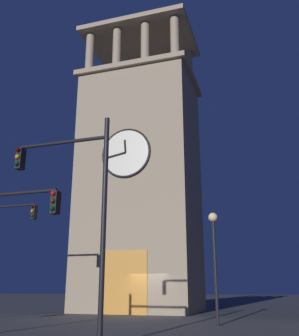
# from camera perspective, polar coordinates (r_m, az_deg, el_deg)

# --- Properties ---
(ground_plane) EXTENTS (200.00, 200.00, 0.00)m
(ground_plane) POSITION_cam_1_polar(r_m,az_deg,el_deg) (25.76, -0.26, -20.61)
(ground_plane) COLOR #424247
(clocktower) EXTENTS (9.02, 6.84, 25.02)m
(clocktower) POSITION_cam_1_polar(r_m,az_deg,el_deg) (30.54, -1.35, -1.84)
(clocktower) COLOR gray
(clocktower) RESTS_ON ground_plane
(traffic_signal_near) EXTENTS (3.41, 0.41, 6.94)m
(traffic_signal_near) POSITION_cam_1_polar(r_m,az_deg,el_deg) (12.73, -10.47, -3.75)
(traffic_signal_near) COLOR black
(traffic_signal_near) RESTS_ON ground_plane
(street_lamp) EXTENTS (0.44, 0.44, 5.07)m
(street_lamp) POSITION_cam_1_polar(r_m,az_deg,el_deg) (19.06, 9.36, -10.94)
(street_lamp) COLOR black
(street_lamp) RESTS_ON ground_plane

